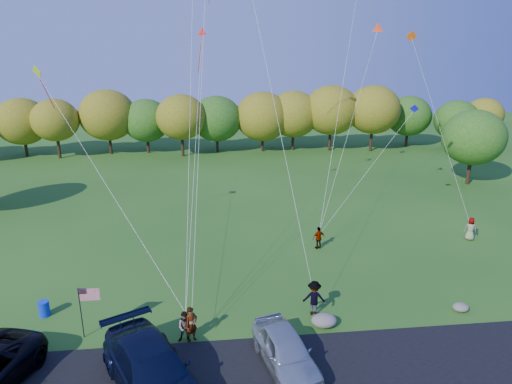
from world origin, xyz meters
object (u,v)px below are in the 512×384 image
(minivan_silver, at_px, (286,350))
(flyer_a, at_px, (191,324))
(minivan_navy, at_px, (152,371))
(trash_barrel, at_px, (44,309))
(flyer_b, at_px, (186,327))
(flyer_e, at_px, (471,229))
(flyer_d, at_px, (319,238))
(flyer_c, at_px, (314,298))

(minivan_silver, bearing_deg, flyer_a, 138.15)
(minivan_silver, bearing_deg, minivan_navy, 177.29)
(minivan_silver, distance_m, trash_barrel, 12.82)
(flyer_b, distance_m, trash_barrel, 7.91)
(minivan_navy, distance_m, flyer_e, 24.62)
(flyer_a, distance_m, flyer_d, 12.61)
(flyer_c, relative_size, flyer_e, 1.11)
(flyer_b, height_order, flyer_c, flyer_c)
(flyer_c, height_order, flyer_d, flyer_c)
(minivan_silver, distance_m, flyer_e, 19.57)
(flyer_a, bearing_deg, minivan_silver, -69.41)
(minivan_navy, bearing_deg, minivan_silver, -17.61)
(minivan_silver, xyz_separation_m, flyer_a, (-4.06, 2.33, 0.02))
(minivan_navy, xyz_separation_m, flyer_c, (7.67, 4.84, -0.09))
(minivan_navy, relative_size, trash_barrel, 8.03)
(flyer_d, relative_size, flyer_e, 0.94)
(flyer_a, bearing_deg, flyer_b, 140.43)
(flyer_c, bearing_deg, flyer_e, -138.62)
(flyer_a, xyz_separation_m, trash_barrel, (-7.62, 2.93, -0.47))
(minivan_silver, xyz_separation_m, trash_barrel, (-11.68, 5.26, -0.45))
(flyer_a, height_order, trash_barrel, flyer_a)
(flyer_b, relative_size, flyer_d, 0.98)
(flyer_b, bearing_deg, minivan_silver, -23.85)
(minivan_navy, bearing_deg, flyer_e, 4.78)
(flyer_e, bearing_deg, flyer_a, 51.84)
(flyer_a, distance_m, flyer_b, 0.30)
(trash_barrel, bearing_deg, minivan_navy, -45.01)
(flyer_a, distance_m, trash_barrel, 8.18)
(flyer_d, distance_m, flyer_e, 11.12)
(flyer_b, relative_size, flyer_c, 0.83)
(minivan_silver, relative_size, trash_barrel, 5.72)
(minivan_navy, relative_size, flyer_e, 3.95)
(flyer_b, bearing_deg, flyer_e, 30.51)
(flyer_c, bearing_deg, flyer_a, 24.45)
(flyer_a, bearing_deg, flyer_c, -25.12)
(trash_barrel, bearing_deg, minivan_silver, -24.25)
(flyer_c, bearing_deg, minivan_navy, 42.23)
(flyer_a, height_order, flyer_e, flyer_a)
(flyer_c, xyz_separation_m, flyer_e, (13.28, 8.09, -0.10))
(flyer_a, relative_size, flyer_e, 1.06)
(flyer_a, xyz_separation_m, flyer_e, (19.50, 9.70, -0.05))
(minivan_silver, distance_m, flyer_b, 4.93)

